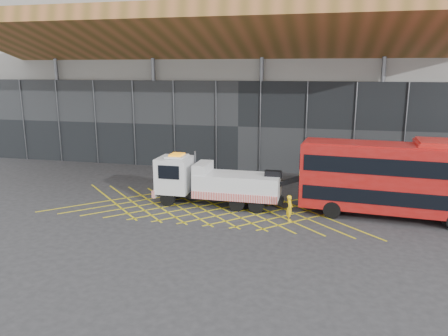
# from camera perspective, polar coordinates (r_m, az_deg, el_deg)

# --- Properties ---
(ground_plane) EXTENTS (120.00, 120.00, 0.00)m
(ground_plane) POSITION_cam_1_polar(r_m,az_deg,el_deg) (29.89, -6.29, -4.82)
(ground_plane) COLOR #28282B
(road_markings) EXTENTS (21.56, 7.16, 0.01)m
(road_markings) POSITION_cam_1_polar(r_m,az_deg,el_deg) (29.20, -1.82, -5.16)
(road_markings) COLOR yellow
(road_markings) RESTS_ON ground_plane
(construction_building) EXTENTS (55.00, 23.97, 18.00)m
(construction_building) POSITION_cam_1_polar(r_m,az_deg,el_deg) (45.88, 3.59, 12.71)
(construction_building) COLOR gray
(construction_building) RESTS_ON ground_plane
(recovery_truck) EXTENTS (9.93, 2.46, 3.47)m
(recovery_truck) POSITION_cam_1_polar(r_m,az_deg,el_deg) (29.32, -1.44, -1.83)
(recovery_truck) COLOR black
(recovery_truck) RESTS_ON ground_plane
(bus_towed) EXTENTS (11.54, 3.60, 4.62)m
(bus_towed) POSITION_cam_1_polar(r_m,az_deg,el_deg) (28.42, 21.55, -1.20)
(bus_towed) COLOR #9E0F0C
(bus_towed) RESTS_ON ground_plane
(worker) EXTENTS (0.46, 0.63, 1.61)m
(worker) POSITION_cam_1_polar(r_m,az_deg,el_deg) (26.75, 8.57, -5.20)
(worker) COLOR yellow
(worker) RESTS_ON ground_plane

